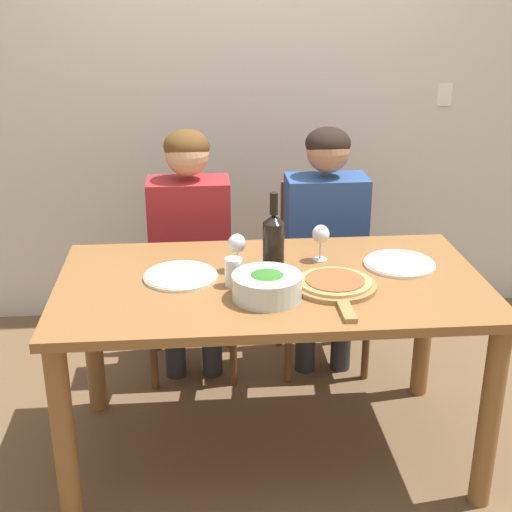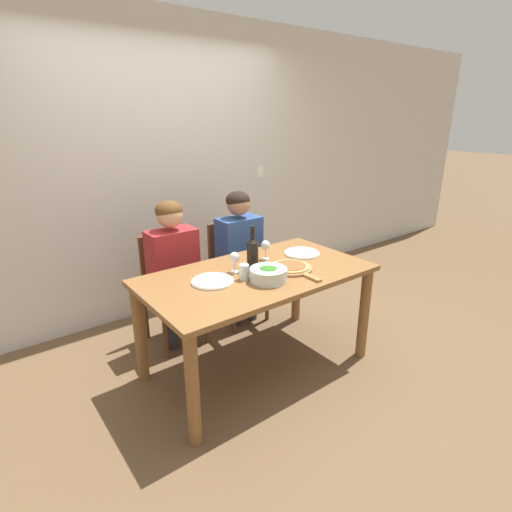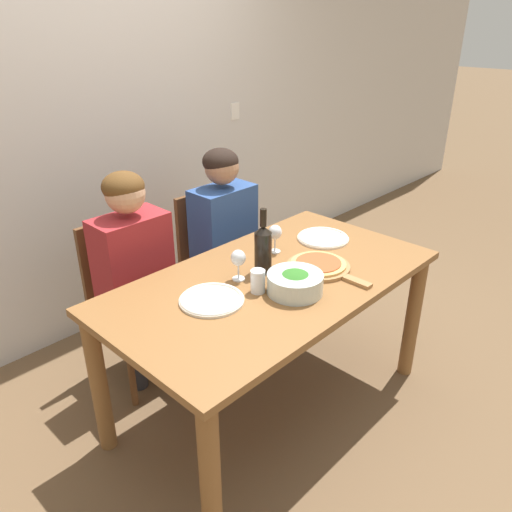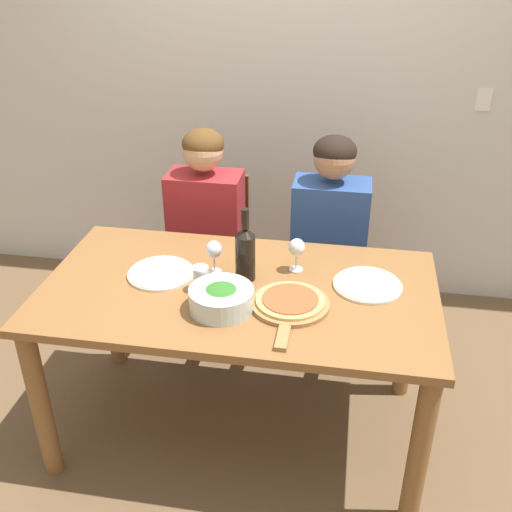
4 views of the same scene
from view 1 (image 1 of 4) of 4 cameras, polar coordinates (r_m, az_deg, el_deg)
The scene contains 15 objects.
ground_plane at distance 3.11m, azimuth 1.12°, elevation -15.20°, with size 40.00×40.00×0.00m, color brown.
back_wall at distance 3.92m, azimuth -0.94°, elevation 14.07°, with size 10.00×0.06×2.70m.
dining_table at distance 2.76m, azimuth 1.21°, elevation -4.21°, with size 1.63×0.89×0.78m.
chair_left at distance 3.55m, azimuth -5.19°, elevation -1.28°, with size 0.42×0.42×0.91m.
chair_right at distance 3.60m, azimuth 5.16°, elevation -0.94°, with size 0.42×0.42×0.91m.
person_woman at distance 3.36m, azimuth -5.33°, elevation 1.82°, with size 0.47×0.51×1.22m.
person_man at distance 3.41m, azimuth 5.61°, elevation 2.13°, with size 0.47×0.51×1.22m.
wine_bottle at distance 2.74m, azimuth 1.41°, elevation 1.17°, with size 0.08×0.08×0.32m.
broccoli_bowl at distance 2.54m, azimuth 0.88°, elevation -2.41°, with size 0.25×0.25×0.10m.
dinner_plate_left at distance 2.74m, azimuth -6.06°, elevation -1.58°, with size 0.28×0.28×0.02m.
dinner_plate_right at distance 2.90m, azimuth 11.39°, elevation -0.58°, with size 0.28×0.28×0.02m.
pizza_on_board at distance 2.64m, azimuth 6.36°, elevation -2.31°, with size 0.31×0.45×0.04m.
wine_glass_left at distance 2.76m, azimuth -1.54°, elevation 0.86°, with size 0.07×0.07×0.15m.
wine_glass_right at distance 2.87m, azimuth 5.20°, elevation 1.61°, with size 0.07×0.07×0.15m.
water_tumbler at distance 2.64m, azimuth -1.81°, elevation -1.30°, with size 0.07×0.07×0.11m.
Camera 1 is at (-0.27, -2.48, 1.85)m, focal length 50.00 mm.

